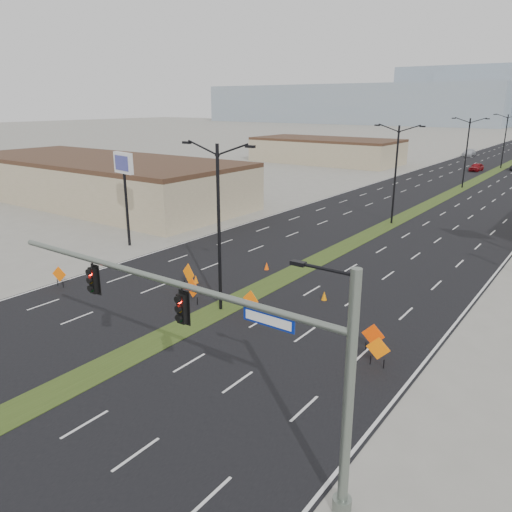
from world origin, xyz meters
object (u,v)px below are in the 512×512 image
Objects in this scene: streetlight_3 at (505,140)px; car_far at (469,153)px; construction_sign_0 at (59,275)px; construction_sign_3 at (251,301)px; car_left at (476,167)px; streetlight_0 at (219,224)px; cone_1 at (324,296)px; construction_sign_4 at (378,350)px; streetlight_2 at (467,151)px; construction_sign_2 at (193,289)px; signal_mast at (223,333)px; streetlight_1 at (396,172)px; cone_0 at (196,279)px; cone_2 at (257,311)px; cone_3 at (267,266)px; construction_sign_1 at (189,274)px; pole_sign_west at (124,171)px.

car_far is at bearing 118.19° from streetlight_3.
construction_sign_0 is 0.94× the size of construction_sign_3.
streetlight_3 reaches higher than car_left.
cone_1 is (4.45, 5.04, -5.11)m from streetlight_0.
construction_sign_0 is at bearing 177.61° from construction_sign_4.
streetlight_2 is 5.91× the size of construction_sign_2.
signal_mast reaches higher than cone_1.
streetlight_1 is at bearing 101.14° from construction_sign_4.
construction_sign_4 is at bearing -13.12° from cone_0.
signal_mast reaches higher than car_far.
car_far is 104.80m from construction_sign_2.
construction_sign_3 is 0.74m from cone_2.
construction_sign_0 is at bearing -164.07° from cone_2.
construction_sign_3 is (2.00, -83.60, -4.50)m from streetlight_3.
car_left is at bearing 90.74° from cone_3.
construction_sign_1 is (-3.96, -54.60, -4.33)m from streetlight_2.
construction_sign_4 is (22.05, 2.51, 0.05)m from construction_sign_0.
streetlight_3 is 79.29m from pole_sign_west.
streetlight_1 and streetlight_3 have the same top height.
construction_sign_4 is 2.63× the size of cone_0.
construction_sign_3 is at bearing -85.86° from streetlight_1.
cone_2 is (0.36, 0.10, -0.64)m from construction_sign_3.
construction_sign_2 is 8.41m from cone_1.
signal_mast is 1.63× the size of streetlight_0.
pole_sign_west reaches higher than construction_sign_1.
streetlight_0 is at bearing -4.74° from construction_sign_1.
streetlight_2 reaches higher than construction_sign_4.
streetlight_2 is at bearing 92.44° from cone_2.
signal_mast is 3.04× the size of car_far.
car_far is at bearing 100.99° from construction_sign_3.
car_left is (-2.92, 21.14, -4.69)m from streetlight_2.
cone_1 reaches higher than cone_3.
cone_1 is at bearing 126.69° from construction_sign_4.
car_left is 7.21× the size of cone_0.
streetlight_3 is 16.89× the size of cone_0.
cone_3 reaches higher than cone_0.
signal_mast is at bearing -27.58° from construction_sign_1.
streetlight_0 and streetlight_3 have the same top height.
construction_sign_3 is (5.96, -1.00, -0.17)m from construction_sign_1.
streetlight_3 is (0.00, 56.00, 0.00)m from streetlight_1.
cone_3 is at bearing 120.61° from signal_mast.
cone_3 is 0.07× the size of pole_sign_west.
streetlight_1 is 26.34m from cone_0.
streetlight_3 reaches higher than signal_mast.
construction_sign_1 is at bearing -86.35° from car_left.
streetlight_1 is (0.00, 28.00, 0.00)m from streetlight_0.
construction_sign_2 is at bearing -165.78° from construction_sign_3.
car_left is 7.56× the size of cone_2.
pole_sign_west is at bearing 161.71° from cone_0.
construction_sign_1 is at bearing 174.44° from construction_sign_3.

